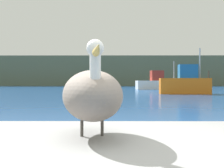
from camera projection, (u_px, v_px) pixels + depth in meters
name	position (u px, v px, depth m)	size (l,w,h in m)	color
hillside_backdrop	(114.00, 72.00, 77.23)	(140.00, 16.80, 7.52)	#5B664C
pelican	(92.00, 95.00, 2.61)	(0.69, 1.33, 0.86)	gray
fishing_boat_white	(160.00, 83.00, 41.53)	(7.20, 2.81, 4.20)	white
fishing_boat_orange	(185.00, 83.00, 26.50)	(4.72, 1.63, 4.32)	orange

